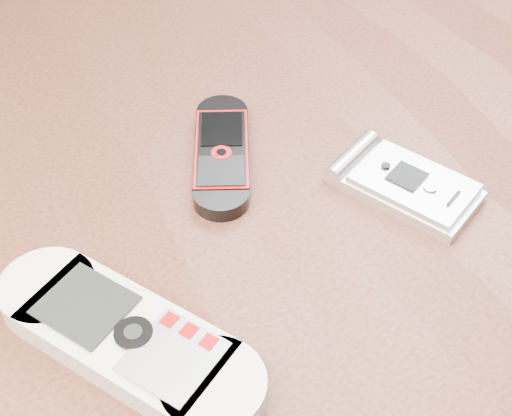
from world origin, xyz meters
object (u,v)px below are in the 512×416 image
(nokia_black_red, at_px, (222,153))
(motorola_razr, at_px, (409,185))
(nokia_white, at_px, (126,337))
(table, at_px, (250,315))

(nokia_black_red, height_order, motorola_razr, motorola_razr)
(nokia_black_red, distance_m, motorola_razr, 0.14)
(motorola_razr, bearing_deg, nokia_white, 163.38)
(table, xyz_separation_m, motorola_razr, (0.11, -0.02, 0.11))
(table, relative_size, nokia_black_red, 9.37)
(nokia_white, bearing_deg, table, -1.53)
(nokia_black_red, bearing_deg, motorola_razr, -16.88)
(nokia_black_red, relative_size, motorola_razr, 1.24)
(nokia_black_red, bearing_deg, table, -73.44)
(nokia_white, xyz_separation_m, motorola_razr, (0.22, 0.04, -0.00))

